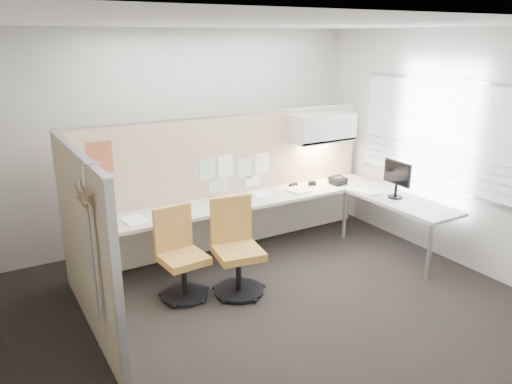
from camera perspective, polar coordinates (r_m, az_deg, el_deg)
floor at (r=5.29m, az=-0.25°, el=-13.33°), size 5.50×4.50×0.01m
ceiling at (r=4.55m, az=-0.30°, el=18.78°), size 5.50×4.50×0.01m
wall_back at (r=6.71m, az=-10.08°, el=5.99°), size 5.50×0.02×2.80m
wall_front at (r=3.12m, az=21.33°, el=-8.40°), size 5.50×0.02×2.80m
wall_right at (r=6.52m, az=21.15°, el=4.76°), size 0.02×4.50×2.80m
window_pane at (r=6.47m, az=21.16°, el=6.03°), size 0.01×2.80×1.30m
partition_back at (r=6.47m, az=-3.22°, el=1.03°), size 4.10×0.06×1.75m
partition_left at (r=4.85m, az=-18.97°, el=-5.66°), size 0.06×2.20×1.75m
desk at (r=6.35m, az=1.86°, el=-1.88°), size 4.00×2.07×0.73m
overhead_bin at (r=6.87m, az=7.63°, el=7.30°), size 0.90×0.36×0.38m
task_light_strip at (r=6.91m, az=7.56°, el=5.59°), size 0.60×0.06×0.02m
pinned_papers at (r=6.44m, az=-2.48°, el=2.41°), size 1.01×0.00×0.47m
poster at (r=5.77m, az=-17.42°, el=3.82°), size 0.28×0.00×0.35m
chair_left at (r=5.42m, az=-8.66°, el=-7.30°), size 0.51×0.52×0.97m
chair_right at (r=5.44m, az=-2.30°, el=-6.63°), size 0.55×0.57×1.03m
monitor at (r=6.51m, az=15.81°, el=1.66°), size 0.19×0.45×0.47m
phone at (r=7.00m, az=9.34°, el=1.29°), size 0.23×0.21×0.12m
stapler at (r=6.81m, az=4.28°, el=0.78°), size 0.15×0.07×0.05m
tape_dispenser at (r=6.90m, az=6.42°, el=1.00°), size 0.11×0.09×0.06m
coat_hook at (r=4.04m, az=-18.89°, el=-1.89°), size 0.18×0.43×1.30m
paper_stack_0 at (r=5.69m, az=-13.70°, el=-3.19°), size 0.26×0.32×0.02m
paper_stack_1 at (r=5.98m, az=-8.97°, el=-1.94°), size 0.27×0.33×0.02m
paper_stack_2 at (r=6.16m, az=-2.69°, el=-1.07°), size 0.29×0.34×0.04m
paper_stack_3 at (r=6.47m, az=0.62°, el=-0.23°), size 0.26×0.32×0.01m
paper_stack_4 at (r=6.62m, az=4.77°, el=0.18°), size 0.29×0.35×0.03m
paper_stack_5 at (r=6.70m, az=12.64°, el=0.00°), size 0.27×0.33×0.02m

